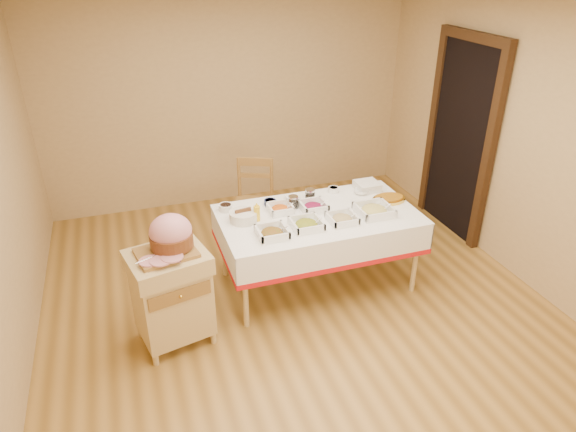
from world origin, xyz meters
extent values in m
plane|color=olive|center=(0.00, 0.00, 0.00)|extent=(5.00, 5.00, 0.00)
plane|color=white|center=(0.00, 0.00, 2.60)|extent=(5.00, 5.00, 0.00)
plane|color=tan|center=(0.00, 2.50, 1.30)|extent=(4.50, 0.00, 4.50)
plane|color=tan|center=(0.00, -2.50, 1.30)|extent=(4.50, 0.00, 4.50)
plane|color=tan|center=(2.25, 0.00, 1.30)|extent=(0.00, 5.00, 5.00)
cube|color=black|center=(2.21, 0.90, 1.05)|extent=(0.06, 0.90, 2.10)
cube|color=#331E10|center=(2.19, 0.40, 1.05)|extent=(0.08, 0.10, 2.10)
cube|color=#331E10|center=(2.19, 1.40, 1.05)|extent=(0.08, 0.10, 2.10)
cube|color=#331E10|center=(2.19, 0.90, 2.15)|extent=(0.08, 1.10, 0.10)
cube|color=tan|center=(0.30, 0.30, 0.73)|extent=(1.80, 1.00, 0.04)
cylinder|color=tan|center=(-0.52, -0.12, 0.35)|extent=(0.05, 0.05, 0.71)
cylinder|color=tan|center=(-0.52, 0.72, 0.35)|extent=(0.05, 0.05, 0.71)
cylinder|color=tan|center=(1.12, -0.12, 0.35)|extent=(0.05, 0.05, 0.71)
cylinder|color=tan|center=(1.12, 0.72, 0.35)|extent=(0.05, 0.05, 0.71)
cube|color=white|center=(0.30, 0.30, 0.76)|extent=(1.82, 1.02, 0.01)
cube|color=tan|center=(-1.12, -0.10, 0.40)|extent=(0.64, 0.56, 0.59)
cube|color=tan|center=(-1.12, -0.10, 0.77)|extent=(0.69, 0.61, 0.15)
cube|color=olive|center=(-1.12, -0.33, 0.59)|extent=(0.48, 0.12, 0.12)
sphere|color=gold|center=(-1.12, -0.34, 0.59)|extent=(0.03, 0.03, 0.03)
cylinder|color=tan|center=(-1.37, -0.29, 0.05)|extent=(0.05, 0.05, 0.10)
cylinder|color=tan|center=(-1.37, 0.10, 0.05)|extent=(0.05, 0.05, 0.10)
cylinder|color=tan|center=(-0.87, -0.29, 0.05)|extent=(0.05, 0.05, 0.10)
cylinder|color=tan|center=(-0.87, 0.10, 0.05)|extent=(0.05, 0.05, 0.10)
cube|color=olive|center=(-0.06, 1.26, 0.46)|extent=(0.54, 0.53, 0.03)
cylinder|color=olive|center=(-0.30, 1.17, 0.22)|extent=(0.04, 0.04, 0.45)
cylinder|color=olive|center=(-0.16, 1.50, 0.22)|extent=(0.04, 0.04, 0.45)
cylinder|color=olive|center=(0.03, 1.03, 0.22)|extent=(0.04, 0.04, 0.45)
cylinder|color=olive|center=(0.17, 1.36, 0.22)|extent=(0.04, 0.04, 0.45)
cylinder|color=olive|center=(-0.16, 1.50, 0.69)|extent=(0.04, 0.04, 0.48)
cylinder|color=olive|center=(0.17, 1.36, 0.69)|extent=(0.04, 0.04, 0.48)
cube|color=olive|center=(0.01, 1.43, 0.89)|extent=(0.36, 0.18, 0.09)
cube|color=olive|center=(-1.12, -0.10, 0.85)|extent=(0.44, 0.35, 0.03)
ellipsoid|color=#CC848C|center=(-1.07, -0.05, 1.01)|extent=(0.33, 0.30, 0.28)
cylinder|color=brown|center=(-1.07, -0.05, 0.93)|extent=(0.33, 0.33, 0.11)
cube|color=silver|center=(-1.18, -0.27, 0.87)|extent=(0.28, 0.12, 0.00)
cylinder|color=silver|center=(-1.21, -0.15, 0.88)|extent=(0.32, 0.09, 0.01)
cube|color=white|center=(-0.23, 0.04, 0.77)|extent=(0.25, 0.25, 0.02)
ellipsoid|color=#A11712|center=(-0.23, 0.04, 0.79)|extent=(0.19, 0.19, 0.07)
cylinder|color=silver|center=(-0.17, 0.02, 0.80)|extent=(0.15, 0.01, 0.11)
cube|color=white|center=(0.10, 0.09, 0.77)|extent=(0.26, 0.26, 0.02)
ellipsoid|color=#B07F16|center=(0.10, 0.09, 0.79)|extent=(0.20, 0.20, 0.07)
cylinder|color=silver|center=(0.16, 0.07, 0.80)|extent=(0.15, 0.01, 0.11)
cube|color=white|center=(0.44, 0.09, 0.77)|extent=(0.24, 0.24, 0.01)
ellipsoid|color=tan|center=(0.44, 0.09, 0.79)|extent=(0.18, 0.18, 0.06)
cylinder|color=silver|center=(0.50, 0.06, 0.79)|extent=(0.14, 0.01, 0.10)
cube|color=white|center=(0.78, 0.14, 0.77)|extent=(0.31, 0.31, 0.02)
ellipsoid|color=tan|center=(0.78, 0.14, 0.80)|extent=(0.24, 0.24, 0.08)
cylinder|color=silver|center=(0.85, 0.11, 0.80)|extent=(0.16, 0.01, 0.12)
cube|color=white|center=(-0.02, 0.45, 0.77)|extent=(0.22, 0.22, 0.02)
ellipsoid|color=#BD500E|center=(-0.02, 0.45, 0.79)|extent=(0.17, 0.17, 0.06)
cylinder|color=silver|center=(0.03, 0.43, 0.80)|extent=(0.15, 0.01, 0.11)
cube|color=white|center=(0.28, 0.39, 0.77)|extent=(0.24, 0.24, 0.02)
ellipsoid|color=maroon|center=(0.28, 0.39, 0.79)|extent=(0.18, 0.18, 0.06)
cylinder|color=silver|center=(0.34, 0.37, 0.80)|extent=(0.16, 0.01, 0.11)
cylinder|color=white|center=(-0.49, 0.65, 0.79)|extent=(0.13, 0.13, 0.06)
cylinder|color=black|center=(-0.49, 0.65, 0.81)|extent=(0.10, 0.10, 0.02)
cylinder|color=navy|center=(-0.07, 0.63, 0.78)|extent=(0.12, 0.12, 0.05)
cylinder|color=maroon|center=(-0.07, 0.63, 0.80)|extent=(0.09, 0.09, 0.02)
cylinder|color=white|center=(0.62, 0.70, 0.79)|extent=(0.11, 0.11, 0.05)
cylinder|color=#BD500E|center=(0.62, 0.70, 0.80)|extent=(0.08, 0.08, 0.02)
imported|color=white|center=(0.17, 0.66, 0.78)|extent=(0.16, 0.16, 0.04)
imported|color=white|center=(0.87, 0.57, 0.78)|extent=(0.18, 0.18, 0.05)
cylinder|color=silver|center=(0.12, 0.50, 0.81)|extent=(0.09, 0.09, 0.11)
cylinder|color=silver|center=(0.12, 0.50, 0.87)|extent=(0.09, 0.09, 0.01)
cylinder|color=black|center=(0.12, 0.50, 0.80)|extent=(0.07, 0.07, 0.08)
cylinder|color=silver|center=(0.32, 0.57, 0.82)|extent=(0.10, 0.10, 0.12)
cylinder|color=silver|center=(0.32, 0.57, 0.88)|extent=(0.10, 0.10, 0.01)
cylinder|color=black|center=(0.32, 0.57, 0.80)|extent=(0.08, 0.08, 0.08)
cylinder|color=gold|center=(-0.27, 0.36, 0.83)|extent=(0.06, 0.06, 0.14)
cone|color=gold|center=(-0.27, 0.36, 0.92)|extent=(0.04, 0.04, 0.04)
cylinder|color=silver|center=(-0.39, 0.39, 0.81)|extent=(0.25, 0.25, 0.09)
cube|color=white|center=(0.96, 0.64, 0.77)|extent=(0.23, 0.23, 0.01)
cube|color=white|center=(0.96, 0.64, 0.78)|extent=(0.23, 0.23, 0.01)
cube|color=white|center=(0.96, 0.64, 0.79)|extent=(0.23, 0.23, 0.01)
cube|color=white|center=(0.96, 0.64, 0.81)|extent=(0.23, 0.23, 0.01)
cube|color=white|center=(0.96, 0.64, 0.82)|extent=(0.23, 0.23, 0.01)
cube|color=white|center=(0.96, 0.64, 0.84)|extent=(0.23, 0.23, 0.01)
ellipsoid|color=gold|center=(1.05, 0.34, 0.77)|extent=(0.33, 0.24, 0.03)
ellipsoid|color=#985F10|center=(1.05, 0.34, 0.79)|extent=(0.28, 0.20, 0.03)
camera|label=1|loc=(-1.31, -3.58, 2.93)|focal=32.00mm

